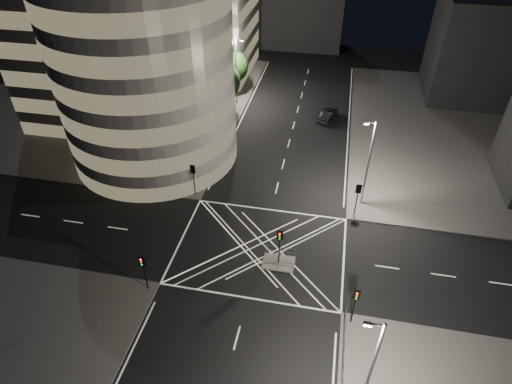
% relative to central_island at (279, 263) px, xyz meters
% --- Properties ---
extents(ground, '(120.00, 120.00, 0.00)m').
position_rel_central_island_xyz_m(ground, '(-2.00, 1.50, -0.07)').
color(ground, black).
rests_on(ground, ground).
extents(sidewalk_far_left, '(42.00, 42.00, 0.15)m').
position_rel_central_island_xyz_m(sidewalk_far_left, '(-31.00, 28.50, 0.00)').
color(sidewalk_far_left, '#4B4846').
rests_on(sidewalk_far_left, ground).
extents(sidewalk_far_right, '(42.00, 42.00, 0.15)m').
position_rel_central_island_xyz_m(sidewalk_far_right, '(27.00, 28.50, 0.00)').
color(sidewalk_far_right, '#4B4846').
rests_on(sidewalk_far_right, ground).
extents(central_island, '(3.00, 2.00, 0.15)m').
position_rel_central_island_xyz_m(central_island, '(0.00, 0.00, 0.00)').
color(central_island, slate).
rests_on(central_island, ground).
extents(office_tower_curved, '(30.00, 29.00, 27.20)m').
position_rel_central_island_xyz_m(office_tower_curved, '(-22.74, 20.24, 12.58)').
color(office_tower_curved, gray).
rests_on(office_tower_curved, sidewalk_far_left).
extents(office_block_rear, '(24.00, 16.00, 22.00)m').
position_rel_central_island_xyz_m(office_block_rear, '(-24.00, 43.50, 11.07)').
color(office_block_rear, gray).
rests_on(office_block_rear, sidewalk_far_left).
extents(building_right_far, '(14.00, 12.00, 15.00)m').
position_rel_central_island_xyz_m(building_right_far, '(24.00, 41.50, 7.58)').
color(building_right_far, black).
rests_on(building_right_far, sidewalk_far_right).
extents(tree_a, '(4.84, 4.84, 7.18)m').
position_rel_central_island_xyz_m(tree_a, '(-12.50, 10.50, 4.47)').
color(tree_a, black).
rests_on(tree_a, sidewalk_far_left).
extents(tree_b, '(4.70, 4.70, 7.23)m').
position_rel_central_island_xyz_m(tree_b, '(-12.50, 16.50, 4.59)').
color(tree_b, black).
rests_on(tree_b, sidewalk_far_left).
extents(tree_c, '(4.14, 4.14, 7.08)m').
position_rel_central_island_xyz_m(tree_c, '(-12.50, 22.50, 4.76)').
color(tree_c, black).
rests_on(tree_c, sidewalk_far_left).
extents(tree_d, '(4.55, 4.55, 7.35)m').
position_rel_central_island_xyz_m(tree_d, '(-12.50, 28.50, 4.79)').
color(tree_d, black).
rests_on(tree_d, sidewalk_far_left).
extents(tree_e, '(4.26, 4.26, 7.08)m').
position_rel_central_island_xyz_m(tree_e, '(-12.50, 34.50, 4.70)').
color(tree_e, black).
rests_on(tree_e, sidewalk_far_left).
extents(traffic_signal_fl, '(0.55, 0.22, 4.00)m').
position_rel_central_island_xyz_m(traffic_signal_fl, '(-10.80, 8.30, 2.84)').
color(traffic_signal_fl, black).
rests_on(traffic_signal_fl, sidewalk_far_left).
extents(traffic_signal_nl, '(0.55, 0.22, 4.00)m').
position_rel_central_island_xyz_m(traffic_signal_nl, '(-10.80, -5.30, 2.84)').
color(traffic_signal_nl, black).
rests_on(traffic_signal_nl, sidewalk_near_left).
extents(traffic_signal_fr, '(0.55, 0.22, 4.00)m').
position_rel_central_island_xyz_m(traffic_signal_fr, '(6.80, 8.30, 2.84)').
color(traffic_signal_fr, black).
rests_on(traffic_signal_fr, sidewalk_far_right).
extents(traffic_signal_nr, '(0.55, 0.22, 4.00)m').
position_rel_central_island_xyz_m(traffic_signal_nr, '(6.80, -5.30, 2.84)').
color(traffic_signal_nr, black).
rests_on(traffic_signal_nr, sidewalk_near_right).
extents(traffic_signal_island, '(0.55, 0.22, 4.00)m').
position_rel_central_island_xyz_m(traffic_signal_island, '(0.00, 0.00, 2.84)').
color(traffic_signal_island, black).
rests_on(traffic_signal_island, central_island).
extents(street_lamp_left_near, '(1.25, 0.25, 10.00)m').
position_rel_central_island_xyz_m(street_lamp_left_near, '(-11.44, 13.50, 5.47)').
color(street_lamp_left_near, slate).
rests_on(street_lamp_left_near, sidewalk_far_left).
extents(street_lamp_left_far, '(1.25, 0.25, 10.00)m').
position_rel_central_island_xyz_m(street_lamp_left_far, '(-11.44, 31.50, 5.47)').
color(street_lamp_left_far, slate).
rests_on(street_lamp_left_far, sidewalk_far_left).
extents(street_lamp_right_far, '(1.25, 0.25, 10.00)m').
position_rel_central_island_xyz_m(street_lamp_right_far, '(7.44, 10.50, 5.47)').
color(street_lamp_right_far, slate).
rests_on(street_lamp_right_far, sidewalk_far_right).
extents(street_lamp_right_near, '(1.25, 0.25, 10.00)m').
position_rel_central_island_xyz_m(street_lamp_right_near, '(7.44, -12.50, 5.47)').
color(street_lamp_right_near, slate).
rests_on(street_lamp_right_near, sidewalk_near_right).
extents(railing_near_right, '(0.06, 11.70, 1.10)m').
position_rel_central_island_xyz_m(railing_near_right, '(6.30, -10.65, 0.62)').
color(railing_near_right, slate).
rests_on(railing_near_right, sidewalk_near_right).
extents(railing_island_south, '(2.80, 0.06, 1.10)m').
position_rel_central_island_xyz_m(railing_island_south, '(0.00, -0.90, 0.62)').
color(railing_island_south, slate).
rests_on(railing_island_south, central_island).
extents(railing_island_north, '(2.80, 0.06, 1.10)m').
position_rel_central_island_xyz_m(railing_island_north, '(0.00, 0.90, 0.62)').
color(railing_island_north, slate).
rests_on(railing_island_north, central_island).
extents(sedan, '(2.91, 4.86, 1.51)m').
position_rel_central_island_xyz_m(sedan, '(2.61, 29.17, 0.68)').
color(sedan, black).
rests_on(sedan, ground).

